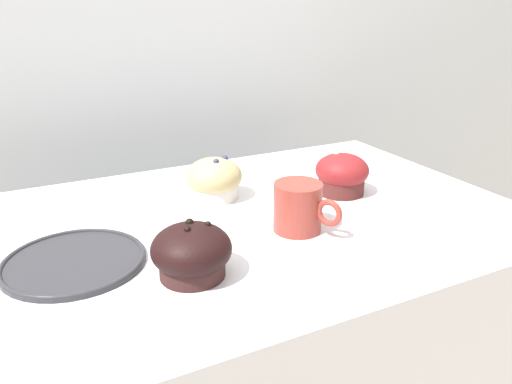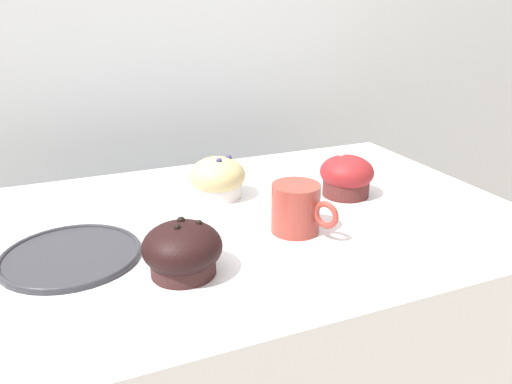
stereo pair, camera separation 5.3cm
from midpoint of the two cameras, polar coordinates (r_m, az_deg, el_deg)
wall_back at (r=1.41m, az=-13.67°, el=4.12°), size 3.20×0.10×1.80m
muffin_front_center at (r=0.68m, az=-9.60°, el=-6.88°), size 0.11×0.11×0.08m
muffin_back_left at (r=0.94m, az=-6.41°, el=1.41°), size 0.10×0.10×0.08m
muffin_back_right at (r=0.96m, az=8.24°, el=2.01°), size 0.10×0.10×0.08m
coffee_cup at (r=0.80m, az=3.03°, el=-1.64°), size 0.08×0.11×0.08m
serving_plate at (r=0.77m, az=-21.96°, el=-7.35°), size 0.20×0.20×0.01m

